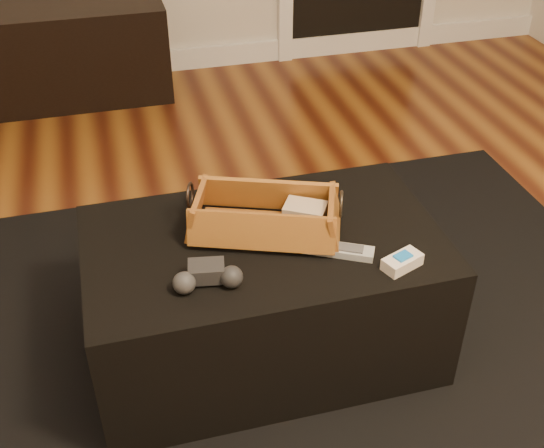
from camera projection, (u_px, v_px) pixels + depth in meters
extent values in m
cube|color=white|center=(141.00, 63.00, 3.89)|extent=(5.00, 0.04, 0.12)
cube|color=black|center=(43.00, 55.00, 3.50)|extent=(1.25, 0.45, 0.49)
cube|color=black|center=(268.00, 358.00, 2.11)|extent=(2.60, 2.00, 0.01)
cube|color=black|center=(264.00, 295.00, 2.02)|extent=(1.00, 0.60, 0.42)
cube|color=black|center=(257.00, 227.00, 1.90)|extent=(0.23, 0.10, 0.02)
cube|color=tan|center=(305.00, 214.00, 1.92)|extent=(0.14, 0.13, 0.06)
cube|color=brown|center=(265.00, 230.00, 1.92)|extent=(0.41, 0.29, 0.01)
cube|color=#A95E26|center=(268.00, 194.00, 1.96)|extent=(0.39, 0.18, 0.11)
cube|color=#9D6823|center=(261.00, 232.00, 1.81)|extent=(0.39, 0.18, 0.11)
cube|color=brown|center=(334.00, 216.00, 1.87)|extent=(0.11, 0.20, 0.11)
cube|color=#9B5423|center=(197.00, 208.00, 1.90)|extent=(0.11, 0.20, 0.11)
torus|color=#332B22|center=(341.00, 204.00, 1.85)|extent=(0.03, 0.07, 0.08)
torus|color=black|center=(190.00, 195.00, 1.88)|extent=(0.03, 0.07, 0.08)
cube|color=black|center=(206.00, 271.00, 1.74)|extent=(0.10, 0.08, 0.04)
sphere|color=#2B2B2D|center=(184.00, 283.00, 1.70)|extent=(0.06, 0.06, 0.06)
sphere|color=black|center=(232.00, 277.00, 1.72)|extent=(0.06, 0.06, 0.06)
cube|color=#ADB2B5|center=(333.00, 249.00, 1.84)|extent=(0.22, 0.15, 0.02)
cube|color=#434346|center=(334.00, 246.00, 1.84)|extent=(0.16, 0.11, 0.00)
cube|color=beige|center=(402.00, 262.00, 1.79)|extent=(0.12, 0.09, 0.03)
cube|color=blue|center=(403.00, 256.00, 1.78)|extent=(0.05, 0.05, 0.01)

